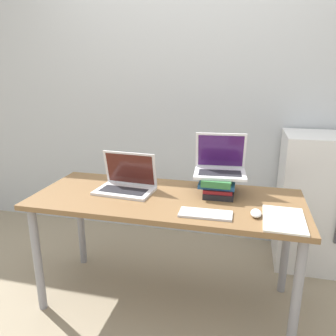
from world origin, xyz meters
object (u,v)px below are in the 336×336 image
object	(u,v)px
laptop_left	(126,183)
laptop_on_books	(220,166)
mini_fridge	(311,201)
mouse	(256,213)
book_stack	(218,185)
wireless_keyboard	(206,214)
notepad	(284,219)

from	to	relation	value
laptop_left	laptop_on_books	xyz separation A→B (m)	(0.56, 0.12, 0.12)
laptop_on_books	mini_fridge	size ratio (longest dim) A/B	0.32
laptop_on_books	mouse	bearing A→B (deg)	-55.30
book_stack	wireless_keyboard	distance (m)	0.33
wireless_keyboard	mouse	distance (m)	0.26
book_stack	mouse	bearing A→B (deg)	-51.71
laptop_left	mini_fridge	size ratio (longest dim) A/B	0.36
mouse	book_stack	bearing A→B (deg)	128.29
laptop_on_books	mini_fridge	distance (m)	0.92
laptop_on_books	wireless_keyboard	size ratio (longest dim) A/B	1.18
notepad	wireless_keyboard	bearing A→B (deg)	-175.68
laptop_left	mouse	distance (m)	0.80
wireless_keyboard	mouse	size ratio (longest dim) A/B	2.87
wireless_keyboard	notepad	distance (m)	0.39
book_stack	notepad	size ratio (longest dim) A/B	0.87
notepad	laptop_on_books	bearing A→B (deg)	136.56
laptop_on_books	wireless_keyboard	xyz separation A→B (m)	(-0.03, -0.36, -0.16)
book_stack	mini_fridge	bearing A→B (deg)	41.27
mouse	notepad	size ratio (longest dim) A/B	0.30
wireless_keyboard	mouse	world-z (taller)	mouse
book_stack	laptop_on_books	world-z (taller)	laptop_on_books
laptop_left	wireless_keyboard	xyz separation A→B (m)	(0.53, -0.24, -0.04)
laptop_on_books	book_stack	bearing A→B (deg)	-93.44
notepad	mouse	bearing A→B (deg)	171.62
book_stack	mini_fridge	size ratio (longest dim) A/B	0.28
wireless_keyboard	laptop_left	bearing A→B (deg)	155.13
book_stack	wireless_keyboard	bearing A→B (deg)	-95.70
book_stack	laptop_on_books	xyz separation A→B (m)	(0.00, 0.04, 0.11)
laptop_on_books	mini_fridge	xyz separation A→B (m)	(0.64, 0.53, -0.38)
wireless_keyboard	notepad	bearing A→B (deg)	4.32
laptop_on_books	notepad	bearing A→B (deg)	-43.44
book_stack	mini_fridge	world-z (taller)	mini_fridge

